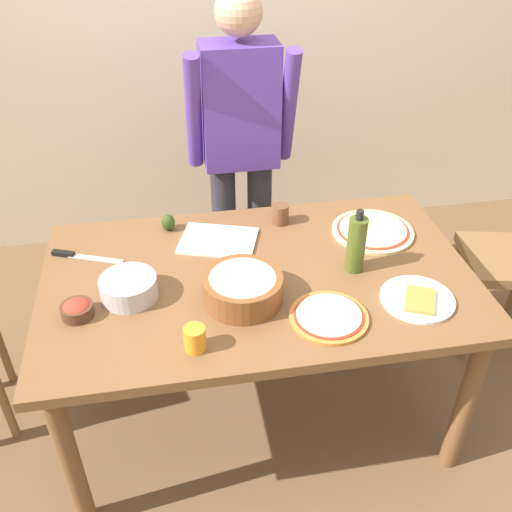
% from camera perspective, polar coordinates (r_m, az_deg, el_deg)
% --- Properties ---
extents(ground, '(8.00, 8.00, 0.00)m').
position_cam_1_polar(ground, '(2.64, 0.19, -15.09)').
color(ground, brown).
extents(wall_back, '(5.60, 0.10, 2.60)m').
position_cam_1_polar(wall_back, '(3.35, -4.96, 22.60)').
color(wall_back, beige).
rests_on(wall_back, ground).
extents(dining_table, '(1.60, 0.96, 0.76)m').
position_cam_1_polar(dining_table, '(2.17, 0.23, -3.79)').
color(dining_table, brown).
rests_on(dining_table, ground).
extents(person_cook, '(0.49, 0.25, 1.62)m').
position_cam_1_polar(person_cook, '(2.67, -1.55, 11.12)').
color(person_cook, '#2D2D38').
rests_on(person_cook, ground).
extents(pizza_raw_on_board, '(0.34, 0.34, 0.02)m').
position_cam_1_polar(pizza_raw_on_board, '(2.39, 11.69, 2.53)').
color(pizza_raw_on_board, beige).
rests_on(pizza_raw_on_board, dining_table).
extents(pizza_cooked_on_tray, '(0.27, 0.27, 0.02)m').
position_cam_1_polar(pizza_cooked_on_tray, '(1.93, 7.35, -6.07)').
color(pizza_cooked_on_tray, '#C67A33').
rests_on(pizza_cooked_on_tray, dining_table).
extents(plate_with_slice, '(0.26, 0.26, 0.02)m').
position_cam_1_polar(plate_with_slice, '(2.07, 15.99, -4.20)').
color(plate_with_slice, white).
rests_on(plate_with_slice, dining_table).
extents(popcorn_bowl, '(0.28, 0.28, 0.11)m').
position_cam_1_polar(popcorn_bowl, '(1.96, -1.35, -3.04)').
color(popcorn_bowl, brown).
rests_on(popcorn_bowl, dining_table).
extents(mixing_bowl_steel, '(0.20, 0.20, 0.08)m').
position_cam_1_polar(mixing_bowl_steel, '(2.03, -12.70, -3.13)').
color(mixing_bowl_steel, '#B7B7BC').
rests_on(mixing_bowl_steel, dining_table).
extents(small_sauce_bowl, '(0.11, 0.11, 0.06)m').
position_cam_1_polar(small_sauce_bowl, '(2.01, -17.59, -5.13)').
color(small_sauce_bowl, '#4C2D1E').
rests_on(small_sauce_bowl, dining_table).
extents(olive_oil_bottle, '(0.07, 0.07, 0.26)m').
position_cam_1_polar(olive_oil_bottle, '(2.11, 10.06, 1.20)').
color(olive_oil_bottle, '#47561E').
rests_on(olive_oil_bottle, dining_table).
extents(cup_orange, '(0.07, 0.07, 0.08)m').
position_cam_1_polar(cup_orange, '(1.80, -6.18, -8.28)').
color(cup_orange, orange).
rests_on(cup_orange, dining_table).
extents(cup_small_brown, '(0.07, 0.07, 0.08)m').
position_cam_1_polar(cup_small_brown, '(2.39, 2.48, 4.25)').
color(cup_small_brown, brown).
rests_on(cup_small_brown, dining_table).
extents(cutting_board_white, '(0.35, 0.30, 0.01)m').
position_cam_1_polar(cutting_board_white, '(2.29, -3.83, 1.56)').
color(cutting_board_white, white).
rests_on(cutting_board_white, dining_table).
extents(chef_knife, '(0.28, 0.13, 0.02)m').
position_cam_1_polar(chef_knife, '(2.30, -17.46, -0.00)').
color(chef_knife, silver).
rests_on(chef_knife, dining_table).
extents(avocado, '(0.06, 0.06, 0.07)m').
position_cam_1_polar(avocado, '(2.37, -8.84, 3.35)').
color(avocado, '#2D4219').
rests_on(avocado, dining_table).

